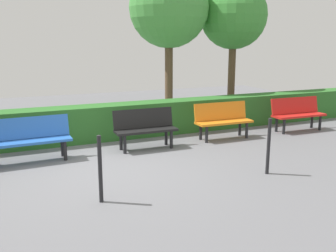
% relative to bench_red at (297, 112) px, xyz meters
% --- Properties ---
extents(ground_plane, '(20.36, 20.36, 0.00)m').
position_rel_bench_red_xyz_m(ground_plane, '(5.31, 0.78, -0.48)').
color(ground_plane, slate).
extents(bench_red, '(1.48, 0.53, 0.86)m').
position_rel_bench_red_xyz_m(bench_red, '(0.00, 0.00, 0.00)').
color(bench_red, red).
rests_on(bench_red, ground_plane).
extents(bench_orange, '(1.40, 0.49, 0.86)m').
position_rel_bench_red_xyz_m(bench_orange, '(2.23, -0.08, -0.00)').
color(bench_orange, orange).
rests_on(bench_orange, ground_plane).
extents(bench_black, '(1.36, 0.49, 0.86)m').
position_rel_bench_red_xyz_m(bench_black, '(4.24, -0.01, -0.00)').
color(bench_black, black).
rests_on(bench_black, ground_plane).
extents(bench_blue, '(1.62, 0.51, 0.86)m').
position_rel_bench_red_xyz_m(bench_blue, '(6.64, -0.04, 0.00)').
color(bench_blue, blue).
rests_on(bench_blue, ground_plane).
extents(hedge_row, '(16.36, 0.63, 0.83)m').
position_rel_bench_red_xyz_m(hedge_row, '(4.32, -1.14, -0.07)').
color(hedge_row, '#2D6B28').
rests_on(hedge_row, ground_plane).
extents(tree_near, '(2.11, 2.11, 4.16)m').
position_rel_bench_red_xyz_m(tree_near, '(0.12, -2.97, 2.59)').
color(tree_near, brown).
rests_on(tree_near, ground_plane).
extents(tree_mid, '(2.38, 2.38, 4.47)m').
position_rel_bench_red_xyz_m(tree_mid, '(2.26, -3.21, 2.78)').
color(tree_mid, brown).
rests_on(tree_mid, ground_plane).
extents(railing_post_mid, '(0.06, 0.06, 1.00)m').
position_rel_bench_red_xyz_m(railing_post_mid, '(2.83, 2.39, 0.02)').
color(railing_post_mid, black).
rests_on(railing_post_mid, ground_plane).
extents(railing_post_far, '(0.06, 0.06, 1.00)m').
position_rel_bench_red_xyz_m(railing_post_far, '(5.81, 2.39, 0.02)').
color(railing_post_far, black).
rests_on(railing_post_far, ground_plane).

